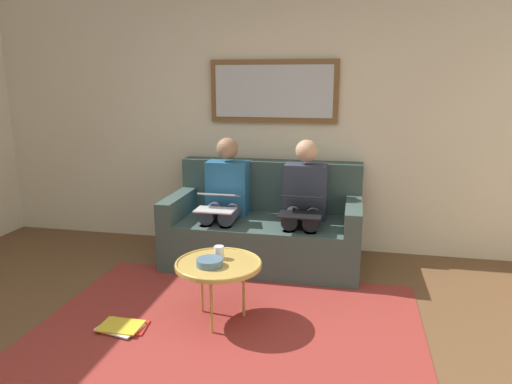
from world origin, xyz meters
TOP-DOWN VIEW (x-y plane):
  - wall_rear at (0.00, -2.60)m, footprint 6.00×0.12m
  - area_rug at (0.00, -0.85)m, footprint 2.60×1.80m
  - couch at (0.00, -2.12)m, footprint 1.74×0.90m
  - framed_mirror at (0.00, -2.51)m, footprint 1.23×0.05m
  - coffee_table at (0.09, -0.90)m, footprint 0.60×0.60m
  - cup at (0.11, -0.98)m, footprint 0.07×0.07m
  - bowl at (0.14, -0.84)m, footprint 0.18×0.18m
  - person_left at (-0.37, -2.05)m, footprint 0.38×0.58m
  - laptop_black at (-0.37, -1.81)m, footprint 0.36×0.37m
  - person_right at (0.37, -2.05)m, footprint 0.38×0.58m
  - laptop_silver at (0.37, -1.80)m, footprint 0.34×0.33m
  - magazine_stack at (0.70, -0.64)m, footprint 0.34×0.27m

SIDE VIEW (x-z plane):
  - area_rug at x=0.00m, z-range 0.00..0.01m
  - magazine_stack at x=0.70m, z-range 0.00..0.04m
  - couch at x=0.00m, z-range -0.14..0.76m
  - coffee_table at x=0.09m, z-range 0.20..0.64m
  - bowl at x=0.14m, z-range 0.43..0.48m
  - cup at x=0.11m, z-range 0.43..0.52m
  - person_left at x=-0.37m, z-range 0.04..1.18m
  - person_right at x=0.37m, z-range 0.04..1.18m
  - laptop_silver at x=0.37m, z-range 0.55..0.70m
  - laptop_black at x=-0.37m, z-range 0.56..0.71m
  - wall_rear at x=0.00m, z-range 0.00..2.60m
  - framed_mirror at x=0.00m, z-range 1.26..1.84m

